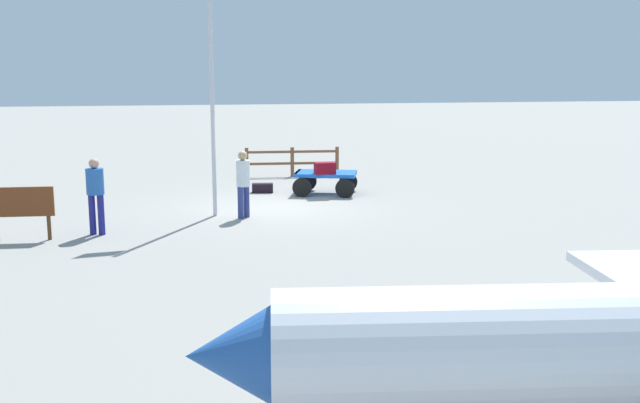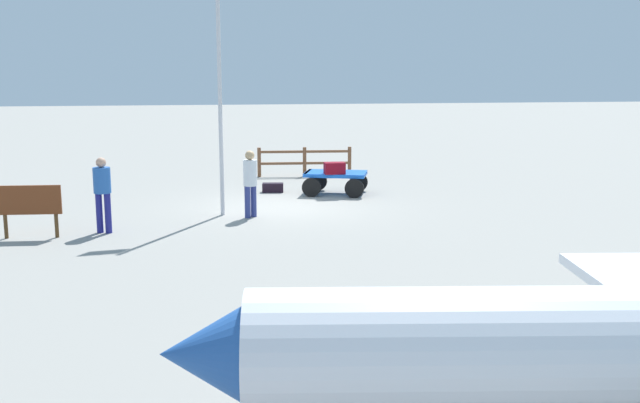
% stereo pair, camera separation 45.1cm
% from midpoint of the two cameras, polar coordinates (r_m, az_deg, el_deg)
% --- Properties ---
extents(ground_plane, '(120.00, 120.00, 0.00)m').
position_cam_midpoint_polar(ground_plane, '(18.78, -2.19, -0.41)').
color(ground_plane, gray).
extents(luggage_cart, '(2.06, 1.76, 0.64)m').
position_cam_midpoint_polar(luggage_cart, '(20.65, 1.81, 1.85)').
color(luggage_cart, blue).
rests_on(luggage_cart, ground).
extents(suitcase_dark, '(0.58, 0.37, 0.32)m').
position_cam_midpoint_polar(suitcase_dark, '(20.23, 1.79, 2.65)').
color(suitcase_dark, maroon).
rests_on(suitcase_dark, luggage_cart).
extents(suitcase_grey, '(0.64, 0.37, 0.26)m').
position_cam_midpoint_polar(suitcase_grey, '(21.04, -3.13, 1.10)').
color(suitcase_grey, black).
rests_on(suitcase_grey, ground).
extents(worker_lead, '(0.46, 0.46, 1.61)m').
position_cam_midpoint_polar(worker_lead, '(17.30, -4.79, 1.77)').
color(worker_lead, navy).
rests_on(worker_lead, ground).
extents(worker_trailing, '(0.47, 0.47, 1.65)m').
position_cam_midpoint_polar(worker_trailing, '(16.17, -16.05, 1.02)').
color(worker_trailing, navy).
rests_on(worker_trailing, ground).
extents(flagpole, '(0.86, 0.14, 5.98)m').
position_cam_midpoint_polar(flagpole, '(17.48, -7.46, 10.09)').
color(flagpole, silver).
rests_on(flagpole, ground).
extents(signboard, '(1.30, 0.17, 1.12)m').
position_cam_midpoint_polar(signboard, '(16.19, -21.22, -0.12)').
color(signboard, '#4C3319').
rests_on(signboard, ground).
extents(wooden_fence, '(3.14, 0.37, 0.98)m').
position_cam_midpoint_polar(wooden_fence, '(24.19, -0.69, 3.32)').
color(wooden_fence, brown).
rests_on(wooden_fence, ground).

